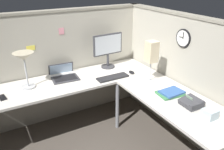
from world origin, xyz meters
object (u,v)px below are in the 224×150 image
object	(u,v)px
desk_lamp_paper	(151,53)
desk_lamp_dome	(24,59)
keyboard	(113,77)
office_phone	(191,103)
book_stack	(171,93)
monitor	(108,48)
wall_clock	(184,38)
computer_mouse	(132,72)
tissue_box	(210,114)
laptop	(63,75)
cell_phone	(2,98)

from	to	relation	value
desk_lamp_paper	desk_lamp_dome	bearing A→B (deg)	157.21
keyboard	office_phone	world-z (taller)	office_phone
keyboard	book_stack	world-z (taller)	book_stack
monitor	wall_clock	xyz separation A→B (m)	(0.54, -0.89, 0.28)
computer_mouse	desk_lamp_dome	distance (m)	1.41
keyboard	wall_clock	world-z (taller)	wall_clock
tissue_box	wall_clock	bearing A→B (deg)	67.23
computer_mouse	laptop	bearing A→B (deg)	157.11
office_phone	tissue_box	xyz separation A→B (m)	(-0.01, -0.24, 0.01)
wall_clock	desk_lamp_paper	bearing A→B (deg)	146.91
desk_lamp_paper	wall_clock	size ratio (longest dim) A/B	2.41
desk_lamp_dome	desk_lamp_paper	bearing A→B (deg)	-22.79
monitor	cell_phone	world-z (taller)	monitor
desk_lamp_paper	wall_clock	xyz separation A→B (m)	(0.31, -0.20, 0.19)
desk_lamp_dome	office_phone	world-z (taller)	desk_lamp_dome
desk_lamp_paper	cell_phone	bearing A→B (deg)	165.03
cell_phone	tissue_box	xyz separation A→B (m)	(1.70, -1.40, 0.04)
laptop	desk_lamp_dome	world-z (taller)	desk_lamp_dome
laptop	tissue_box	size ratio (longest dim) A/B	3.39
monitor	cell_phone	xyz separation A→B (m)	(-1.48, -0.24, -0.29)
monitor	computer_mouse	bearing A→B (deg)	-64.63
laptop	desk_lamp_dome	bearing A→B (deg)	-168.07
computer_mouse	keyboard	bearing A→B (deg)	-178.03
tissue_box	book_stack	bearing A→B (deg)	90.30
desk_lamp_dome	cell_phone	xyz separation A→B (m)	(-0.31, -0.13, -0.36)
cell_phone	office_phone	distance (m)	2.07
laptop	wall_clock	distance (m)	1.61
office_phone	tissue_box	bearing A→B (deg)	-92.25
laptop	tissue_box	distance (m)	1.87
monitor	laptop	bearing A→B (deg)	-179.66
computer_mouse	cell_phone	size ratio (longest dim) A/B	0.72
computer_mouse	wall_clock	bearing A→B (deg)	-55.14
laptop	desk_lamp_paper	world-z (taller)	desk_lamp_paper
cell_phone	laptop	bearing A→B (deg)	7.17
laptop	tissue_box	bearing A→B (deg)	-60.84
keyboard	cell_phone	size ratio (longest dim) A/B	2.99
keyboard	desk_lamp_paper	world-z (taller)	desk_lamp_paper
keyboard	office_phone	bearing A→B (deg)	-69.85
desk_lamp_dome	cell_phone	distance (m)	0.49
book_stack	tissue_box	bearing A→B (deg)	-89.70
monitor	desk_lamp_paper	size ratio (longest dim) A/B	0.94
desk_lamp_dome	desk_lamp_paper	xyz separation A→B (m)	(1.40, -0.59, 0.02)
keyboard	desk_lamp_dome	bearing A→B (deg)	165.49
tissue_box	wall_clock	distance (m)	0.97
keyboard	computer_mouse	distance (m)	0.31
book_stack	tissue_box	distance (m)	0.54
monitor	book_stack	size ratio (longest dim) A/B	1.67
book_stack	desk_lamp_paper	distance (m)	0.55
computer_mouse	desk_lamp_dome	world-z (taller)	desk_lamp_dome
cell_phone	desk_lamp_paper	distance (m)	1.81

